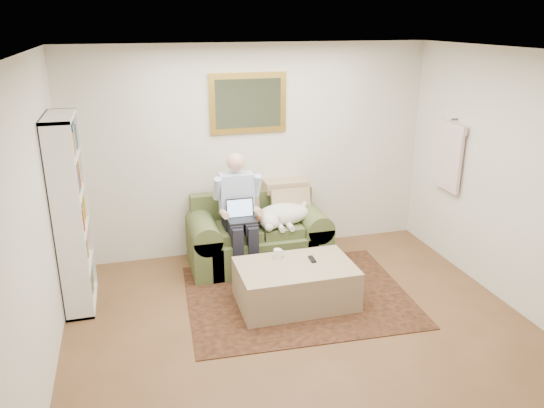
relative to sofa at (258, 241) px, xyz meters
name	(u,v)px	position (x,y,z in m)	size (l,w,h in m)	color
room_shell	(310,208)	(0.05, -1.69, 1.01)	(4.51, 5.00, 2.61)	brown
rug	(297,295)	(0.21, -0.93, -0.28)	(2.37, 1.89, 0.01)	black
sofa	(258,241)	(0.00, 0.00, 0.00)	(1.67, 0.85, 1.00)	#4D5C30
seated_man	(240,215)	(-0.25, -0.15, 0.41)	(0.55, 0.78, 1.40)	#8C9CD8
laptop	(241,214)	(-0.25, -0.22, 0.45)	(0.32, 0.26, 0.23)	black
sleeping_dog	(283,214)	(0.30, -0.08, 0.35)	(0.69, 0.43, 0.25)	white
ottoman	(295,284)	(0.14, -1.07, -0.07)	(1.21, 0.77, 0.44)	tan
coffee_mug	(278,254)	(0.01, -0.85, 0.20)	(0.08, 0.08, 0.10)	white
tv_remote	(312,259)	(0.35, -0.99, 0.16)	(0.05, 0.15, 0.02)	black
bookshelf	(71,214)	(-2.05, -0.44, 0.71)	(0.28, 0.80, 2.00)	white
wall_mirror	(248,103)	(0.00, 0.43, 1.61)	(0.94, 0.04, 0.72)	gold
hanging_shirt	(449,153)	(2.24, -0.44, 1.06)	(0.06, 0.52, 0.90)	beige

